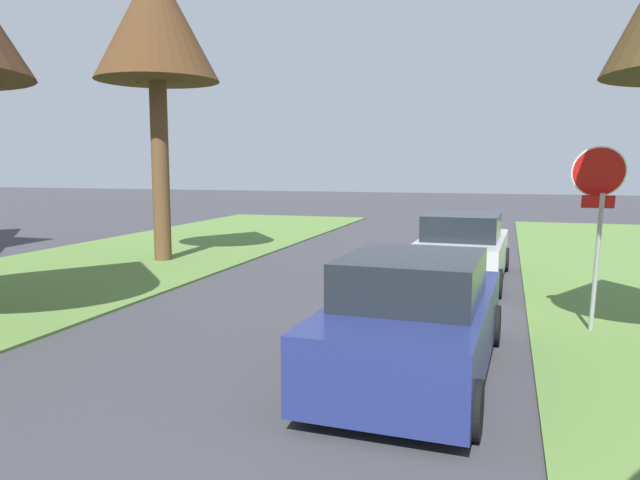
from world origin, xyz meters
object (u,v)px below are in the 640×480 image
at_px(stop_sign_far, 598,199).
at_px(parked_sedan_silver, 462,250).
at_px(street_tree_left_mid_b, 156,25).
at_px(parked_sedan_navy, 414,320).

xyz_separation_m(stop_sign_far, parked_sedan_silver, (-2.29, 3.88, -1.43)).
xyz_separation_m(street_tree_left_mid_b, parked_sedan_silver, (8.18, -0.45, -5.65)).
relative_size(parked_sedan_navy, parked_sedan_silver, 1.00).
bearing_deg(stop_sign_far, parked_sedan_silver, 120.55).
bearing_deg(street_tree_left_mid_b, parked_sedan_navy, -41.36).
bearing_deg(parked_sedan_silver, stop_sign_far, -59.45).
relative_size(stop_sign_far, parked_sedan_navy, 0.65).
distance_m(street_tree_left_mid_b, parked_sedan_navy, 12.12).
distance_m(stop_sign_far, street_tree_left_mid_b, 12.08).
distance_m(stop_sign_far, parked_sedan_silver, 4.72).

